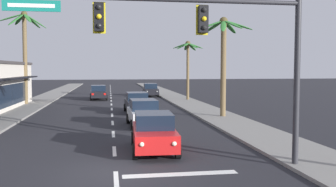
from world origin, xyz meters
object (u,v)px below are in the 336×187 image
Objects in this scene: traffic_signal_mast at (207,35)px; palm_left_third at (25,43)px; sedan_oncoming_far at (98,92)px; sedan_parked_nearest_kerb at (151,90)px; palm_right_second at (224,49)px; sedan_third_in_queue at (144,113)px; palm_right_third at (188,56)px; sedan_lead_at_stop_bar at (154,132)px; sedan_fifth_in_queue at (137,102)px.

palm_left_third is (-11.54, 25.77, 1.34)m from traffic_signal_mast.
sedan_oncoming_far is 10.30m from palm_left_third.
traffic_signal_mast is 1.16× the size of palm_left_third.
palm_right_second reaches higher than sedan_parked_nearest_kerb.
palm_right_second is (2.94, -21.89, 4.16)m from sedan_parked_nearest_kerb.
palm_left_third is at bearing -141.23° from sedan_oncoming_far.
traffic_signal_mast is at bearing -93.13° from sedan_parked_nearest_kerb.
palm_right_second reaches higher than sedan_third_in_queue.
sedan_oncoming_far is 0.67× the size of palm_right_third.
palm_right_second is 1.10× the size of palm_right_third.
traffic_signal_mast is 11.35m from sedan_third_in_queue.
traffic_signal_mast is at bearing -83.25° from sedan_third_in_queue.
sedan_lead_at_stop_bar is 12.58m from palm_right_second.
sedan_third_in_queue is at bearing -55.91° from palm_left_third.
sedan_lead_at_stop_bar is 26.02m from palm_right_third.
sedan_lead_at_stop_bar is 32.11m from sedan_parked_nearest_kerb.
sedan_fifth_in_queue is 8.40m from palm_right_second.
sedan_fifth_in_queue is at bearing 89.18° from sedan_third_in_queue.
sedan_parked_nearest_kerb is 0.49× the size of palm_left_third.
sedan_parked_nearest_kerb is 8.96m from palm_right_third.
palm_left_third is (-10.39, 8.13, 5.28)m from sedan_fifth_in_queue.
sedan_fifth_in_queue is 18.05m from sedan_parked_nearest_kerb.
sedan_oncoming_far is (-3.19, 27.82, 0.00)m from sedan_lead_at_stop_bar.
sedan_fifth_in_queue is at bearing -121.56° from palm_right_third.
sedan_parked_nearest_kerb is (3.09, 17.78, 0.00)m from sedan_fifth_in_queue.
palm_right_third is at bearing 79.24° from traffic_signal_mast.
sedan_oncoming_far is at bearing 98.43° from traffic_signal_mast.
sedan_oncoming_far is 0.49× the size of palm_left_third.
sedan_fifth_in_queue is at bearing -99.86° from sedan_parked_nearest_kerb.
palm_right_second is (9.52, -17.78, 4.16)m from sedan_oncoming_far.
palm_left_third reaches higher than palm_right_second.
sedan_parked_nearest_kerb is (3.39, 31.93, 0.00)m from sedan_lead_at_stop_bar.
palm_right_third reaches higher than sedan_lead_at_stop_bar.
sedan_lead_at_stop_bar is 28.00m from sedan_oncoming_far.
sedan_oncoming_far is 0.61× the size of palm_right_second.
sedan_third_in_queue is 25.06m from sedan_parked_nearest_kerb.
sedan_third_in_queue is 1.00× the size of sedan_fifth_in_queue.
traffic_signal_mast reaches higher than sedan_parked_nearest_kerb.
traffic_signal_mast is 18.12m from sedan_fifth_in_queue.
palm_right_third is at bearing -64.41° from sedan_parked_nearest_kerb.
palm_left_third is 20.51m from palm_right_second.
palm_right_third is (10.01, -3.06, 4.14)m from sedan_oncoming_far.
palm_right_second is at bearing -34.27° from sedan_fifth_in_queue.
sedan_parked_nearest_kerb is at bearing 35.60° from palm_left_third.
sedan_parked_nearest_kerb is (1.94, 35.42, -3.95)m from traffic_signal_mast.
sedan_oncoming_far is 1.01× the size of sedan_parked_nearest_kerb.
palm_right_third is (5.37, 28.26, 0.20)m from traffic_signal_mast.
sedan_third_in_queue and sedan_fifth_in_queue have the same top height.
sedan_parked_nearest_kerb is at bearing 83.93° from sedan_lead_at_stop_bar.
sedan_oncoming_far and sedan_parked_nearest_kerb have the same top height.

